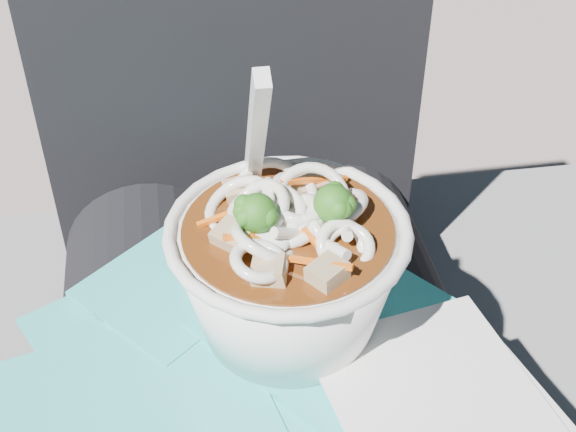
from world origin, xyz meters
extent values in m
cylinder|color=black|center=(0.09, 0.00, 0.53)|extent=(0.16, 0.48, 0.16)
cube|color=#2BB4B2|center=(-0.10, 0.04, 0.61)|extent=(0.18, 0.18, 0.00)
cube|color=#2BB4B2|center=(-0.03, -0.01, 0.61)|extent=(0.19, 0.20, 0.00)
cube|color=#2BB4B2|center=(-0.06, 0.08, 0.61)|extent=(0.17, 0.17, 0.00)
cube|color=#2BB4B2|center=(0.05, 0.02, 0.62)|extent=(0.22, 0.22, 0.00)
cube|color=#2BB4B2|center=(0.00, 0.11, 0.62)|extent=(0.13, 0.10, 0.00)
cube|color=white|center=(0.11, -0.07, 0.62)|extent=(0.14, 0.14, 0.00)
cube|color=white|center=(0.09, -0.06, 0.63)|extent=(0.15, 0.15, 0.00)
torus|color=white|center=(0.01, 0.02, 0.71)|extent=(0.16, 0.16, 0.01)
cylinder|color=#4A220A|center=(0.01, 0.02, 0.70)|extent=(0.14, 0.14, 0.01)
torus|color=white|center=(0.04, 0.03, 0.71)|extent=(0.08, 0.08, 0.03)
torus|color=white|center=(0.00, 0.03, 0.72)|extent=(0.06, 0.06, 0.03)
torus|color=white|center=(0.05, -0.01, 0.71)|extent=(0.04, 0.04, 0.03)
torus|color=white|center=(0.01, 0.02, 0.72)|extent=(0.06, 0.06, 0.02)
torus|color=white|center=(0.02, 0.06, 0.71)|extent=(0.05, 0.06, 0.03)
torus|color=white|center=(0.02, 0.03, 0.72)|extent=(0.05, 0.05, 0.03)
torus|color=white|center=(0.02, 0.03, 0.71)|extent=(0.04, 0.04, 0.03)
torus|color=white|center=(0.02, 0.05, 0.71)|extent=(0.06, 0.06, 0.02)
torus|color=white|center=(0.01, 0.06, 0.71)|extent=(0.07, 0.07, 0.04)
torus|color=white|center=(-0.02, 0.04, 0.72)|extent=(0.07, 0.07, 0.04)
torus|color=white|center=(0.00, 0.03, 0.72)|extent=(0.05, 0.06, 0.04)
torus|color=white|center=(0.04, 0.02, 0.71)|extent=(0.04, 0.04, 0.04)
torus|color=white|center=(0.02, 0.02, 0.72)|extent=(0.04, 0.05, 0.04)
torus|color=white|center=(0.04, 0.00, 0.71)|extent=(0.05, 0.04, 0.04)
torus|color=white|center=(-0.01, 0.00, 0.71)|extent=(0.06, 0.06, 0.03)
torus|color=white|center=(-0.01, -0.02, 0.72)|extent=(0.05, 0.05, 0.02)
torus|color=white|center=(0.03, 0.04, 0.72)|extent=(0.07, 0.06, 0.05)
cylinder|color=white|center=(0.01, 0.01, 0.72)|extent=(0.04, 0.02, 0.03)
cylinder|color=white|center=(0.05, 0.01, 0.72)|extent=(0.01, 0.04, 0.02)
cylinder|color=white|center=(0.00, 0.05, 0.72)|extent=(0.02, 0.04, 0.02)
cylinder|color=white|center=(0.04, -0.01, 0.72)|extent=(0.02, 0.03, 0.01)
cylinder|color=#639146|center=(0.04, 0.02, 0.72)|extent=(0.01, 0.01, 0.02)
sphere|color=#1B5814|center=(0.04, 0.02, 0.73)|extent=(0.03, 0.03, 0.03)
sphere|color=#1B5814|center=(0.05, 0.01, 0.73)|extent=(0.01, 0.01, 0.01)
sphere|color=#1B5814|center=(0.04, 0.01, 0.73)|extent=(0.01, 0.01, 0.01)
sphere|color=#1B5814|center=(0.05, 0.01, 0.73)|extent=(0.01, 0.01, 0.01)
sphere|color=#1B5814|center=(0.04, 0.03, 0.73)|extent=(0.01, 0.01, 0.01)
cylinder|color=#639146|center=(-0.01, 0.02, 0.72)|extent=(0.01, 0.01, 0.02)
sphere|color=#1B5814|center=(-0.01, 0.02, 0.73)|extent=(0.03, 0.03, 0.03)
sphere|color=#1B5814|center=(-0.02, 0.02, 0.73)|extent=(0.01, 0.01, 0.01)
sphere|color=#1B5814|center=(-0.02, 0.01, 0.73)|extent=(0.01, 0.01, 0.01)
sphere|color=#1B5814|center=(0.00, 0.01, 0.73)|extent=(0.01, 0.01, 0.01)
sphere|color=#1B5814|center=(-0.02, 0.02, 0.73)|extent=(0.01, 0.01, 0.01)
cube|color=orange|center=(0.02, -0.02, 0.72)|extent=(0.04, 0.02, 0.01)
cube|color=orange|center=(0.04, 0.06, 0.72)|extent=(0.05, 0.02, 0.02)
cube|color=orange|center=(0.01, 0.03, 0.71)|extent=(0.01, 0.04, 0.01)
cube|color=orange|center=(-0.03, 0.03, 0.71)|extent=(0.04, 0.01, 0.01)
cube|color=orange|center=(-0.01, 0.00, 0.72)|extent=(0.04, 0.00, 0.01)
cube|color=orange|center=(-0.01, 0.02, 0.72)|extent=(0.01, 0.05, 0.01)
cube|color=orange|center=(0.03, -0.01, 0.71)|extent=(0.02, 0.04, 0.01)
cube|color=#9C7C58|center=(0.05, 0.03, 0.71)|extent=(0.02, 0.03, 0.01)
cube|color=#9C7C58|center=(0.03, 0.06, 0.71)|extent=(0.03, 0.03, 0.02)
cube|color=#9C7C58|center=(-0.01, 0.06, 0.71)|extent=(0.02, 0.02, 0.02)
cube|color=#9C7C58|center=(-0.02, 0.01, 0.71)|extent=(0.03, 0.03, 0.02)
cube|color=#9C7C58|center=(-0.01, -0.02, 0.71)|extent=(0.03, 0.03, 0.02)
cube|color=#9C7C58|center=(0.03, -0.03, 0.71)|extent=(0.03, 0.03, 0.01)
ellipsoid|color=white|center=(0.00, 0.01, 0.71)|extent=(0.03, 0.04, 0.01)
cube|color=white|center=(0.00, 0.06, 0.76)|extent=(0.01, 0.08, 0.12)
camera|label=1|loc=(-0.05, -0.37, 1.05)|focal=50.00mm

